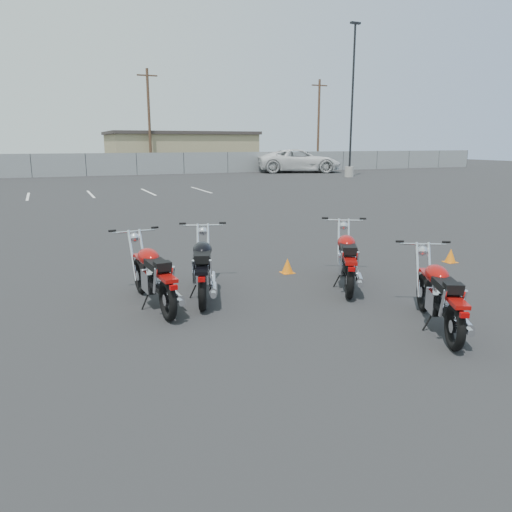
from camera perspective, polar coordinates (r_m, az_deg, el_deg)
name	(u,v)px	position (r m, az deg, el deg)	size (l,w,h in m)	color
ground	(259,301)	(8.51, 0.33, -5.22)	(120.00, 120.00, 0.00)	black
motorcycle_front_red	(153,276)	(8.32, -11.66, -2.20)	(0.90, 2.33, 1.14)	black
motorcycle_second_black	(203,267)	(8.72, -6.05, -1.30)	(1.18, 2.31, 1.14)	black
motorcycle_third_red	(347,259)	(9.43, 10.38, -0.36)	(1.54, 2.22, 1.14)	black
motorcycle_rear_red	(440,296)	(7.63, 20.27, -4.28)	(1.41, 2.16, 1.10)	black
training_cone_near	(287,266)	(10.32, 3.61, -1.11)	(0.26, 0.26, 0.31)	orange
training_cone_far	(451,256)	(12.05, 21.35, 0.05)	(0.26, 0.26, 0.31)	orange
light_pole_east	(351,138)	(40.03, 10.77, 13.16)	(0.80, 0.70, 11.24)	gray
chainlink_fence	(86,165)	(42.59, -18.87, 9.84)	(80.06, 0.06, 1.80)	slate
tan_building_east	(180,150)	(53.11, -8.70, 11.87)	(14.40, 9.40, 3.70)	#978A62
utility_pole_c	(149,119)	(47.38, -12.11, 15.06)	(1.80, 0.24, 9.00)	#412B1E
utility_pole_d	(319,122)	(54.72, 7.16, 14.91)	(1.80, 0.24, 9.00)	#412B1E
parking_line_stripes	(60,195)	(27.57, -21.49, 6.48)	(15.12, 4.00, 0.01)	silver
white_van	(299,154)	(45.70, 4.99, 11.53)	(8.52, 3.41, 3.24)	silver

